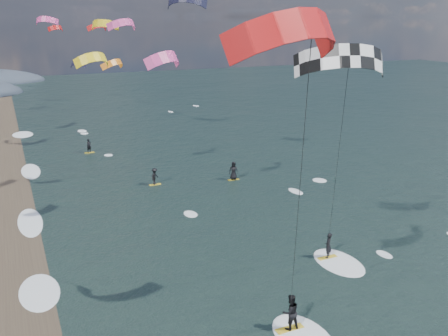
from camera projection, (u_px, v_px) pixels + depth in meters
name	position (u px, v px, depth m)	size (l,w,h in m)	color
kitesurfer_near_a	(346.00, 109.00, 23.82)	(7.86, 8.85, 14.49)	gold
kitesurfer_near_b	(306.00, 151.00, 17.25)	(7.34, 8.82, 15.80)	gold
far_kitesurfers	(173.00, 168.00, 48.77)	(12.16, 16.51, 1.82)	gold
bg_kite_field	(101.00, 36.00, 62.41)	(12.60, 68.86, 10.86)	black
shoreline_surf	(48.00, 293.00, 28.42)	(2.40, 79.40, 0.11)	white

